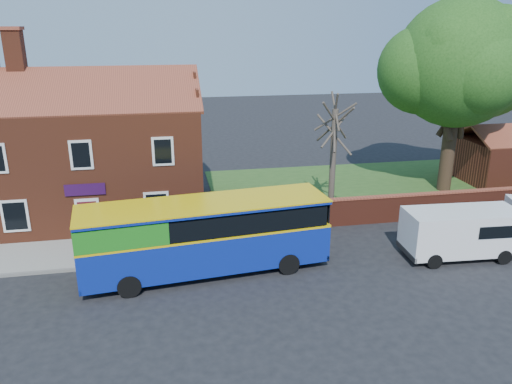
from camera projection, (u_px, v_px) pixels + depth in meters
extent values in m
plane|color=black|center=(246.00, 301.00, 20.44)|extent=(120.00, 120.00, 0.00)
cube|color=gray|center=(86.00, 253.00, 24.56)|extent=(18.00, 3.50, 0.12)
cube|color=slate|center=(81.00, 269.00, 22.92)|extent=(18.00, 0.15, 0.14)
cube|color=#426B28|center=(399.00, 186.00, 34.79)|extent=(26.00, 12.00, 0.04)
cube|color=brown|center=(94.00, 160.00, 28.89)|extent=(12.00, 8.00, 6.50)
cube|color=brown|center=(80.00, 91.00, 25.66)|extent=(12.30, 4.08, 2.16)
cube|color=brown|center=(90.00, 82.00, 29.39)|extent=(12.30, 4.08, 2.16)
cube|color=brown|center=(15.00, 51.00, 26.32)|extent=(0.90, 0.90, 2.20)
cube|color=black|center=(81.00, 155.00, 24.70)|extent=(1.10, 0.06, 1.50)
cube|color=#4C0F19|center=(89.00, 221.00, 25.81)|extent=(0.95, 0.04, 2.10)
cube|color=silver|center=(89.00, 220.00, 25.81)|extent=(1.20, 0.06, 2.30)
cube|color=#2C0C38|center=(85.00, 190.00, 25.25)|extent=(2.00, 0.06, 0.60)
cube|color=maroon|center=(446.00, 205.00, 28.97)|extent=(22.00, 0.30, 1.50)
cube|color=brown|center=(448.00, 192.00, 28.72)|extent=(22.00, 0.38, 0.10)
cube|color=brown|center=(510.00, 128.00, 36.39)|extent=(8.20, 2.56, 1.24)
cube|color=#0D2598|center=(206.00, 246.00, 22.47)|extent=(11.19, 3.90, 1.74)
cube|color=#E1B80B|center=(205.00, 228.00, 22.19)|extent=(11.21, 3.93, 0.10)
cube|color=black|center=(205.00, 218.00, 22.02)|extent=(10.75, 3.88, 0.87)
cube|color=#22891D|center=(121.00, 227.00, 21.03)|extent=(4.00, 3.16, 0.93)
cube|color=#0D2598|center=(204.00, 205.00, 21.83)|extent=(11.19, 3.90, 0.14)
cube|color=#E1B80B|center=(204.00, 203.00, 21.81)|extent=(11.23, 3.95, 0.06)
cylinder|color=black|center=(129.00, 286.00, 20.59)|extent=(1.01, 0.38, 0.99)
cylinder|color=black|center=(126.00, 259.00, 22.92)|extent=(1.01, 0.38, 0.99)
cylinder|color=black|center=(288.00, 264.00, 22.50)|extent=(1.01, 0.38, 0.99)
cylinder|color=black|center=(271.00, 241.00, 24.84)|extent=(1.01, 0.38, 0.99)
cube|color=white|center=(461.00, 231.00, 23.89)|extent=(5.51, 2.45, 2.05)
cube|color=black|center=(509.00, 222.00, 24.09)|extent=(0.18, 1.84, 0.81)
cube|color=black|center=(509.00, 245.00, 24.51)|extent=(0.22, 2.16, 0.26)
cylinder|color=black|center=(434.00, 261.00, 23.04)|extent=(0.72, 0.26, 0.71)
cylinder|color=black|center=(415.00, 243.00, 24.96)|extent=(0.72, 0.26, 0.71)
cylinder|color=black|center=(504.00, 257.00, 23.46)|extent=(0.72, 0.26, 0.71)
cylinder|color=black|center=(480.00, 239.00, 25.38)|extent=(0.72, 0.26, 0.71)
cylinder|color=black|center=(448.00, 153.00, 33.21)|extent=(0.90, 0.90, 5.16)
sphere|color=#387323|center=(459.00, 63.00, 31.34)|extent=(8.08, 8.08, 8.08)
sphere|color=#387323|center=(487.00, 73.00, 32.38)|extent=(5.84, 5.84, 5.84)
sphere|color=#387323|center=(422.00, 70.00, 31.74)|extent=(5.61, 5.61, 5.61)
cylinder|color=#4C4238|center=(333.00, 163.00, 28.86)|extent=(0.36, 0.36, 6.24)
cylinder|color=#4C4238|center=(335.00, 125.00, 28.14)|extent=(0.37, 3.05, 2.45)
cylinder|color=#4C4238|center=(334.00, 129.00, 28.22)|extent=(1.59, 2.25, 2.25)
cylinder|color=#4C4238|center=(335.00, 121.00, 28.07)|extent=(2.56, 1.17, 2.49)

